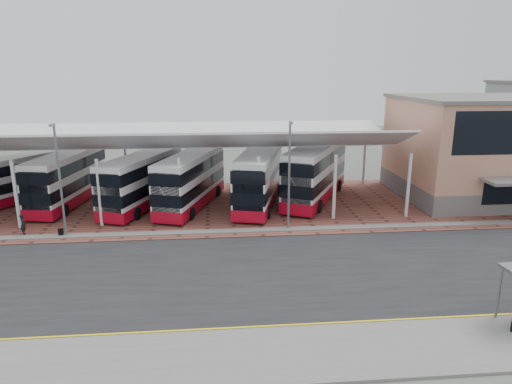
# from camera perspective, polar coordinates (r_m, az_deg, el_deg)

# --- Properties ---
(ground) EXTENTS (140.00, 140.00, 0.00)m
(ground) POSITION_cam_1_polar(r_m,az_deg,el_deg) (28.07, 2.02, -9.22)
(ground) COLOR #4F534C
(road) EXTENTS (120.00, 14.00, 0.02)m
(road) POSITION_cam_1_polar(r_m,az_deg,el_deg) (27.17, 2.29, -10.06)
(road) COLOR black
(road) RESTS_ON ground
(forecourt) EXTENTS (72.00, 16.00, 0.06)m
(forecourt) POSITION_cam_1_polar(r_m,az_deg,el_deg) (40.42, 2.52, -1.52)
(forecourt) COLOR brown
(forecourt) RESTS_ON ground
(sidewalk) EXTENTS (120.00, 4.00, 0.14)m
(sidewalk) POSITION_cam_1_polar(r_m,az_deg,el_deg) (20.26, 5.42, -19.46)
(sidewalk) COLOR slate
(sidewalk) RESTS_ON ground
(north_kerb) EXTENTS (120.00, 0.80, 0.14)m
(north_kerb) POSITION_cam_1_polar(r_m,az_deg,el_deg) (33.76, 0.70, -4.82)
(north_kerb) COLOR slate
(north_kerb) RESTS_ON ground
(yellow_line_near) EXTENTS (120.00, 0.12, 0.01)m
(yellow_line_near) POSITION_cam_1_polar(r_m,az_deg,el_deg) (21.93, 4.42, -16.63)
(yellow_line_near) COLOR yellow
(yellow_line_near) RESTS_ON road
(yellow_line_far) EXTENTS (120.00, 0.12, 0.01)m
(yellow_line_far) POSITION_cam_1_polar(r_m,az_deg,el_deg) (22.18, 4.29, -16.23)
(yellow_line_far) COLOR yellow
(yellow_line_far) RESTS_ON road
(canopy) EXTENTS (37.00, 11.63, 7.07)m
(canopy) POSITION_cam_1_polar(r_m,az_deg,el_deg) (39.83, -9.13, 6.56)
(canopy) COLOR silver
(canopy) RESTS_ON ground
(terminal) EXTENTS (18.40, 14.40, 9.25)m
(terminal) POSITION_cam_1_polar(r_m,az_deg,el_deg) (47.80, 28.34, 4.96)
(terminal) COLOR #5F5C59
(terminal) RESTS_ON ground
(lamp_west) EXTENTS (0.16, 0.90, 8.07)m
(lamp_west) POSITION_cam_1_polar(r_m,az_deg,el_deg) (34.17, -23.35, 1.67)
(lamp_west) COLOR slate
(lamp_west) RESTS_ON ground
(lamp_east) EXTENTS (0.16, 0.90, 8.07)m
(lamp_east) POSITION_cam_1_polar(r_m,az_deg,el_deg) (32.89, 4.18, 2.40)
(lamp_east) COLOR slate
(lamp_east) RESTS_ON ground
(bus_0) EXTENTS (7.14, 9.75, 4.12)m
(bus_0) POSITION_cam_1_polar(r_m,az_deg,el_deg) (45.23, -28.74, 1.12)
(bus_0) COLOR silver
(bus_0) RESTS_ON forecourt
(bus_1) EXTENTS (4.25, 11.28, 4.54)m
(bus_1) POSITION_cam_1_polar(r_m,az_deg,el_deg) (43.07, -22.48, 1.51)
(bus_1) COLOR silver
(bus_1) RESTS_ON forecourt
(bus_2) EXTENTS (6.16, 11.17, 4.52)m
(bus_2) POSITION_cam_1_polar(r_m,az_deg,el_deg) (40.28, -13.98, 1.33)
(bus_2) COLOR silver
(bus_2) RESTS_ON forecourt
(bus_3) EXTENTS (5.81, 11.37, 4.58)m
(bus_3) POSITION_cam_1_polar(r_m,az_deg,el_deg) (39.55, -8.12, 1.43)
(bus_3) COLOR silver
(bus_3) RESTS_ON forecourt
(bus_4) EXTENTS (5.42, 11.81, 4.75)m
(bus_4) POSITION_cam_1_polar(r_m,az_deg,el_deg) (39.60, 0.40, 1.72)
(bus_4) COLOR silver
(bus_4) RESTS_ON forecourt
(bus_5) EXTENTS (8.05, 12.05, 5.00)m
(bus_5) POSITION_cam_1_polar(r_m,az_deg,el_deg) (41.52, 7.47, 2.39)
(bus_5) COLOR silver
(bus_5) RESTS_ON forecourt
(pedestrian) EXTENTS (0.56, 0.67, 1.56)m
(pedestrian) POSITION_cam_1_polar(r_m,az_deg,el_deg) (36.64, -27.09, -3.64)
(pedestrian) COLOR black
(pedestrian) RESTS_ON forecourt
(suitcase) EXTENTS (0.32, 0.23, 0.54)m
(suitcase) POSITION_cam_1_polar(r_m,az_deg,el_deg) (35.44, -23.20, -4.66)
(suitcase) COLOR black
(suitcase) RESTS_ON forecourt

